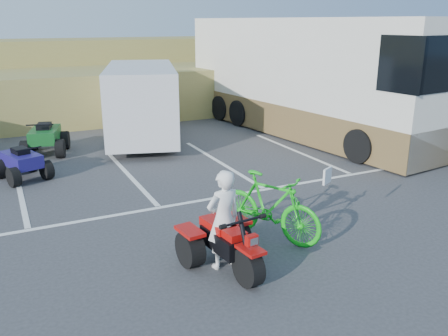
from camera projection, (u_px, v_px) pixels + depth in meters
name	position (u px, v px, depth m)	size (l,w,h in m)	color
ground	(203.00, 254.00, 8.37)	(100.00, 100.00, 0.00)	#373739
parking_stripes	(171.00, 180.00, 12.22)	(28.00, 5.16, 0.01)	white
grass_embankment	(65.00, 80.00, 21.25)	(40.00, 8.50, 3.10)	olive
red_trike_atv	(228.00, 270.00, 7.83)	(1.23, 1.64, 1.06)	#AA0D09
rider	(224.00, 220.00, 7.70)	(0.62, 0.40, 1.69)	white
green_dirt_bike	(270.00, 207.00, 8.79)	(0.60, 2.13, 1.28)	#14BF19
cargo_trailer	(142.00, 101.00, 15.94)	(3.61, 5.78, 2.51)	silver
rv_motorhome	(305.00, 85.00, 17.04)	(4.15, 11.35, 3.99)	silver
quad_atv_blue	(24.00, 178.00, 12.38)	(1.05, 1.41, 0.92)	navy
quad_atv_green	(47.00, 154.00, 14.68)	(1.23, 1.64, 1.07)	#13531F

